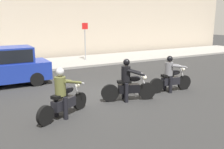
{
  "coord_description": "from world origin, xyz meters",
  "views": [
    {
      "loc": [
        -4.79,
        -8.65,
        3.03
      ],
      "look_at": [
        -0.15,
        -0.59,
        0.97
      ],
      "focal_mm": 39.74,
      "sensor_mm": 36.0,
      "label": 1
    }
  ],
  "objects_px": {
    "motorcycle_with_rider_gray": "(171,77)",
    "motorcycle_with_rider_olive": "(63,97)",
    "motorcycle_with_rider_black_leather": "(128,84)",
    "street_sign_post": "(85,38)",
    "parked_hatchback_cobalt_blue": "(6,66)"
  },
  "relations": [
    {
      "from": "motorcycle_with_rider_olive",
      "to": "street_sign_post",
      "type": "xyz_separation_m",
      "value": [
        4.93,
        9.38,
        1.11
      ]
    },
    {
      "from": "street_sign_post",
      "to": "parked_hatchback_cobalt_blue",
      "type": "bearing_deg",
      "value": -143.85
    },
    {
      "from": "motorcycle_with_rider_gray",
      "to": "motorcycle_with_rider_olive",
      "type": "bearing_deg",
      "value": -174.58
    },
    {
      "from": "motorcycle_with_rider_black_leather",
      "to": "parked_hatchback_cobalt_blue",
      "type": "relative_size",
      "value": 0.53
    },
    {
      "from": "motorcycle_with_rider_black_leather",
      "to": "parked_hatchback_cobalt_blue",
      "type": "bearing_deg",
      "value": 128.21
    },
    {
      "from": "motorcycle_with_rider_gray",
      "to": "parked_hatchback_cobalt_blue",
      "type": "height_order",
      "value": "parked_hatchback_cobalt_blue"
    },
    {
      "from": "motorcycle_with_rider_black_leather",
      "to": "street_sign_post",
      "type": "bearing_deg",
      "value": 76.05
    },
    {
      "from": "motorcycle_with_rider_gray",
      "to": "street_sign_post",
      "type": "distance_m",
      "value": 8.98
    },
    {
      "from": "motorcycle_with_rider_olive",
      "to": "street_sign_post",
      "type": "height_order",
      "value": "street_sign_post"
    },
    {
      "from": "parked_hatchback_cobalt_blue",
      "to": "motorcycle_with_rider_black_leather",
      "type": "bearing_deg",
      "value": -51.79
    },
    {
      "from": "motorcycle_with_rider_olive",
      "to": "motorcycle_with_rider_black_leather",
      "type": "height_order",
      "value": "motorcycle_with_rider_black_leather"
    },
    {
      "from": "motorcycle_with_rider_black_leather",
      "to": "motorcycle_with_rider_gray",
      "type": "distance_m",
      "value": 2.26
    },
    {
      "from": "motorcycle_with_rider_olive",
      "to": "motorcycle_with_rider_black_leather",
      "type": "relative_size",
      "value": 0.97
    },
    {
      "from": "motorcycle_with_rider_olive",
      "to": "street_sign_post",
      "type": "distance_m",
      "value": 10.66
    },
    {
      "from": "motorcycle_with_rider_black_leather",
      "to": "motorcycle_with_rider_gray",
      "type": "height_order",
      "value": "motorcycle_with_rider_black_leather"
    }
  ]
}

